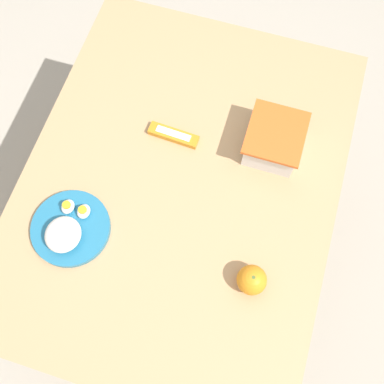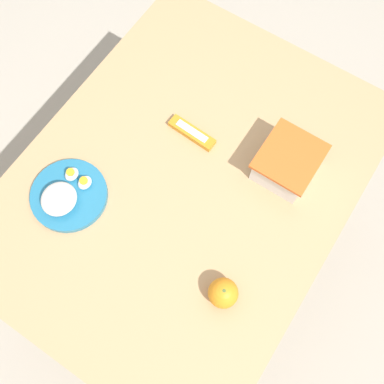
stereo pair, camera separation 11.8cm
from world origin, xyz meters
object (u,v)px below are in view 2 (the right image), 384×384
(rice_plate, at_px, (66,195))
(candy_bar, at_px, (192,133))
(orange_fruit, at_px, (223,293))
(food_container, at_px, (287,164))

(rice_plate, height_order, candy_bar, rice_plate)
(candy_bar, bearing_deg, rice_plate, -26.52)
(rice_plate, bearing_deg, orange_fruit, 91.12)
(food_container, bearing_deg, rice_plate, -48.56)
(rice_plate, bearing_deg, candy_bar, 153.48)
(candy_bar, bearing_deg, orange_fruit, 42.72)
(orange_fruit, relative_size, candy_bar, 0.51)
(food_container, xyz_separation_m, candy_bar, (0.05, -0.27, -0.03))
(food_container, relative_size, orange_fruit, 2.25)
(orange_fruit, relative_size, rice_plate, 0.36)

